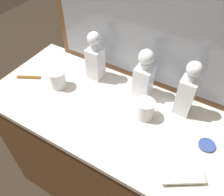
# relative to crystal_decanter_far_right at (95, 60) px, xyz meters

# --- Properties ---
(ground_plane) EXTENTS (6.00, 6.00, 0.00)m
(ground_plane) POSITION_rel_crystal_decanter_far_right_xyz_m (0.20, -0.17, -1.00)
(ground_plane) COLOR #2D2319
(dresser) EXTENTS (1.28, 0.59, 0.89)m
(dresser) POSITION_rel_crystal_decanter_far_right_xyz_m (0.20, -0.17, -0.56)
(dresser) COLOR brown
(dresser) RESTS_ON ground_plane
(dresser_mirror) EXTENTS (1.01, 0.03, 0.73)m
(dresser_mirror) POSITION_rel_crystal_decanter_far_right_xyz_m (0.20, 0.11, 0.25)
(dresser_mirror) COLOR brown
(dresser_mirror) RESTS_ON dresser
(crystal_decanter_far_right) EXTENTS (0.08, 0.08, 0.28)m
(crystal_decanter_far_right) POSITION_rel_crystal_decanter_far_right_xyz_m (0.00, 0.00, 0.00)
(crystal_decanter_far_right) COLOR white
(crystal_decanter_far_right) RESTS_ON dresser
(crystal_decanter_far_left) EXTENTS (0.08, 0.08, 0.27)m
(crystal_decanter_far_left) POSITION_rel_crystal_decanter_far_right_xyz_m (0.28, 0.01, -0.00)
(crystal_decanter_far_left) COLOR white
(crystal_decanter_far_left) RESTS_ON dresser
(crystal_decanter_left) EXTENTS (0.08, 0.08, 0.29)m
(crystal_decanter_left) POSITION_rel_crystal_decanter_far_right_xyz_m (0.50, -0.00, 0.01)
(crystal_decanter_left) COLOR white
(crystal_decanter_left) RESTS_ON dresser
(crystal_tumbler_front) EXTENTS (0.09, 0.09, 0.10)m
(crystal_tumbler_front) POSITION_rel_crystal_decanter_far_right_xyz_m (-0.13, -0.17, -0.07)
(crystal_tumbler_front) COLOR white
(crystal_tumbler_front) RESTS_ON dresser
(crystal_tumbler_far_right) EXTENTS (0.09, 0.09, 0.09)m
(crystal_tumbler_far_right) POSITION_rel_crystal_decanter_far_right_xyz_m (0.35, -0.13, -0.07)
(crystal_tumbler_far_right) COLOR white
(crystal_tumbler_far_right) RESTS_ON dresser
(silver_brush_front) EXTENTS (0.17, 0.13, 0.02)m
(silver_brush_front) POSITION_rel_crystal_decanter_far_right_xyz_m (0.61, -0.34, -0.10)
(silver_brush_front) COLOR #B7A88C
(silver_brush_front) RESTS_ON dresser
(porcelain_dish) EXTENTS (0.07, 0.07, 0.01)m
(porcelain_dish) POSITION_rel_crystal_decanter_far_right_xyz_m (0.66, -0.14, -0.11)
(porcelain_dish) COLOR #33478C
(porcelain_dish) RESTS_ON dresser
(tortoiseshell_comb) EXTENTS (0.13, 0.08, 0.01)m
(tortoiseshell_comb) POSITION_rel_crystal_decanter_far_right_xyz_m (-0.32, -0.20, -0.11)
(tortoiseshell_comb) COLOR brown
(tortoiseshell_comb) RESTS_ON dresser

